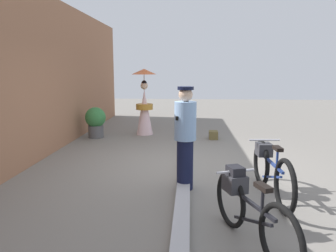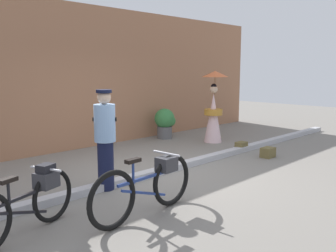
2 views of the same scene
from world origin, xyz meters
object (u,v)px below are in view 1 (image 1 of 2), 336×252
bicycle_near_officer (271,170)px  person_officer (185,136)px  person_with_parasol (144,103)px  backpack_spare (185,134)px  bicycle_far_side (248,207)px  potted_plant_by_door (96,121)px  backpack_on_pavement (214,135)px

bicycle_near_officer → person_officer: 1.37m
person_with_parasol → backpack_spare: 1.51m
bicycle_far_side → person_with_parasol: bearing=18.1°
person_with_parasol → potted_plant_by_door: person_with_parasol is taller
bicycle_far_side → potted_plant_by_door: potted_plant_by_door is taller
bicycle_near_officer → potted_plant_by_door: size_ratio=2.16×
backpack_spare → person_officer: bearing=-179.2°
person_officer → person_with_parasol: 4.59m
person_officer → person_with_parasol: size_ratio=0.85×
bicycle_far_side → backpack_on_pavement: 5.49m
potted_plant_by_door → backpack_spare: potted_plant_by_door is taller
bicycle_near_officer → backpack_spare: bicycle_near_officer is taller
bicycle_near_officer → person_officer: (0.24, 1.28, 0.45)m
bicycle_near_officer → backpack_spare: (4.22, 1.33, -0.30)m
backpack_on_pavement → backpack_spare: backpack_spare is taller
bicycle_far_side → person_officer: size_ratio=0.98×
bicycle_far_side → bicycle_near_officer: bearing=-22.3°
person_with_parasol → backpack_spare: bearing=-109.8°
bicycle_far_side → person_with_parasol: 6.36m
person_officer → potted_plant_by_door: (3.85, 2.55, -0.39)m
person_officer → person_with_parasol: person_with_parasol is taller
person_officer → backpack_spare: (3.98, 0.06, -0.75)m
bicycle_near_officer → person_with_parasol: bearing=28.6°
potted_plant_by_door → backpack_spare: bearing=-87.1°
bicycle_far_side → person_officer: (1.62, 0.71, 0.45)m
person_with_parasol → backpack_on_pavement: size_ratio=6.09×
person_with_parasol → potted_plant_by_door: (-0.56, 1.29, -0.45)m
bicycle_near_officer → backpack_on_pavement: (4.10, 0.55, -0.30)m
bicycle_near_officer → person_with_parasol: 5.32m
backpack_spare → backpack_on_pavement: bearing=-98.4°
bicycle_far_side → person_officer: 1.82m
person_with_parasol → backpack_spare: (-0.43, -1.20, -0.80)m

